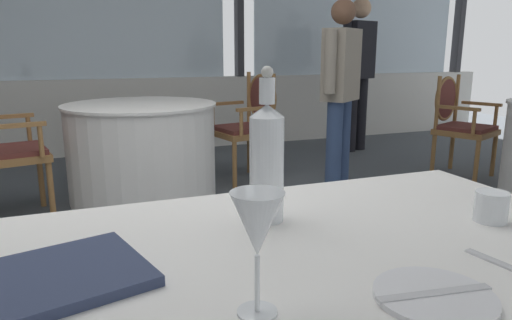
# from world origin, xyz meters

# --- Properties ---
(ground_plane) EXTENTS (13.97, 13.97, 0.00)m
(ground_plane) POSITION_xyz_m (0.00, 0.00, 0.00)
(ground_plane) COLOR #4C5156
(window_wall_far) EXTENTS (10.74, 0.14, 2.92)m
(window_wall_far) POSITION_xyz_m (-0.00, 3.53, 1.16)
(window_wall_far) COLOR silver
(window_wall_far) RESTS_ON ground_plane
(side_plate) EXTENTS (0.20, 0.20, 0.01)m
(side_plate) POSITION_xyz_m (0.31, -1.50, 0.76)
(side_plate) COLOR white
(side_plate) RESTS_ON foreground_table
(butter_knife) EXTENTS (0.21, 0.05, 0.00)m
(butter_knife) POSITION_xyz_m (0.31, -1.50, 0.77)
(butter_knife) COLOR silver
(butter_knife) RESTS_ON foreground_table
(water_bottle) EXTENTS (0.08, 0.08, 0.37)m
(water_bottle) POSITION_xyz_m (0.19, -1.06, 0.91)
(water_bottle) COLOR white
(water_bottle) RESTS_ON foreground_table
(wine_glass) EXTENTS (0.08, 0.08, 0.20)m
(wine_glass) POSITION_xyz_m (0.02, -1.44, 0.90)
(wine_glass) COLOR white
(wine_glass) RESTS_ON foreground_table
(water_tumbler) EXTENTS (0.08, 0.08, 0.07)m
(water_tumbler) POSITION_xyz_m (0.69, -1.26, 0.79)
(water_tumbler) COLOR white
(water_tumbler) RESTS_ON foreground_table
(menu_book) EXTENTS (0.39, 0.33, 0.02)m
(menu_book) POSITION_xyz_m (-0.29, -1.22, 0.77)
(menu_book) COLOR #2D3856
(menu_book) RESTS_ON foreground_table
(dining_chair_1_0) EXTENTS (0.64, 0.60, 0.93)m
(dining_chair_1_0) POSITION_xyz_m (3.11, 1.36, 0.54)
(dining_chair_1_0) COLOR olive
(dining_chair_1_0) RESTS_ON ground_plane
(background_table_2) EXTENTS (1.18, 1.18, 0.76)m
(background_table_2) POSITION_xyz_m (0.24, 1.68, 0.38)
(background_table_2) COLOR white
(background_table_2) RESTS_ON ground_plane
(dining_chair_2_1) EXTENTS (0.55, 0.60, 0.97)m
(dining_chair_2_1) POSITION_xyz_m (1.24, 1.90, 0.56)
(dining_chair_2_1) COLOR olive
(dining_chair_2_1) RESTS_ON ground_plane
(diner_person_0) EXTENTS (0.51, 0.31, 1.73)m
(diner_person_0) POSITION_xyz_m (2.84, 2.66, 0.99)
(diner_person_0) COLOR black
(diner_person_0) RESTS_ON ground_plane
(diner_person_1) EXTENTS (0.44, 0.38, 1.56)m
(diner_person_1) POSITION_xyz_m (1.81, 1.32, 0.88)
(diner_person_1) COLOR #334770
(diner_person_1) RESTS_ON ground_plane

